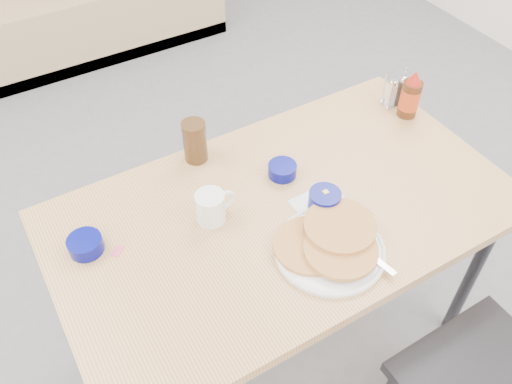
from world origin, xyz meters
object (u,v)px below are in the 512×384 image
pancake_plate (330,245)px  condiment_caddy (396,92)px  butter_bowl (282,170)px  coffee_mug (212,207)px  syrup_bottle (410,96)px  creamer_bowl (86,245)px  grits_setting (324,202)px  dining_table (284,222)px  amber_tumbler (195,141)px

pancake_plate → condiment_caddy: 0.76m
butter_bowl → coffee_mug: bearing=-169.6°
syrup_bottle → coffee_mug: bearing=-174.0°
creamer_bowl → butter_bowl: (0.64, -0.02, -0.00)m
grits_setting → butter_bowl: (-0.03, 0.19, -0.01)m
grits_setting → coffee_mug: bearing=156.0°
dining_table → butter_bowl: bearing=60.5°
syrup_bottle → grits_setting: bearing=-156.9°
creamer_bowl → pancake_plate: bearing=-30.6°
pancake_plate → coffee_mug: coffee_mug is taller
grits_setting → condiment_caddy: (0.54, 0.30, 0.01)m
amber_tumbler → condiment_caddy: bearing=-7.2°
grits_setting → amber_tumbler: bearing=120.1°
grits_setting → butter_bowl: 0.19m
pancake_plate → grits_setting: bearing=60.4°
pancake_plate → grits_setting: grits_setting is taller
creamer_bowl → condiment_caddy: size_ratio=0.80×
coffee_mug → syrup_bottle: size_ratio=0.70×
dining_table → grits_setting: grits_setting is taller
condiment_caddy → syrup_bottle: syrup_bottle is taller
amber_tumbler → butter_bowl: bearing=-46.2°
condiment_caddy → syrup_bottle: (-0.01, -0.08, 0.04)m
pancake_plate → amber_tumbler: 0.56m
grits_setting → creamer_bowl: bearing=162.3°
amber_tumbler → dining_table: bearing=-69.1°
coffee_mug → syrup_bottle: (0.83, 0.09, 0.03)m
condiment_caddy → creamer_bowl: bearing=-168.3°
grits_setting → condiment_caddy: 0.62m
butter_bowl → pancake_plate: bearing=-98.5°
dining_table → grits_setting: (0.10, -0.06, 0.09)m
pancake_plate → creamer_bowl: pancake_plate is taller
grits_setting → creamer_bowl: 0.70m
amber_tumbler → condiment_caddy: size_ratio=1.19×
dining_table → creamer_bowl: 0.59m
dining_table → butter_bowl: size_ratio=15.26×
coffee_mug → syrup_bottle: 0.84m
creamer_bowl → condiment_caddy: 1.21m
dining_table → syrup_bottle: (0.63, 0.16, 0.14)m
condiment_caddy → syrup_bottle: bearing=-91.5°
amber_tumbler → coffee_mug: bearing=-106.1°
pancake_plate → syrup_bottle: (0.60, 0.36, 0.06)m
syrup_bottle → condiment_caddy: bearing=81.1°
pancake_plate → condiment_caddy: (0.62, 0.44, 0.02)m
syrup_bottle → creamer_bowl: bearing=-179.5°
condiment_caddy → amber_tumbler: bearing=-179.8°
creamer_bowl → coffee_mug: bearing=-11.9°
coffee_mug → condiment_caddy: (0.85, 0.17, -0.01)m
pancake_plate → coffee_mug: size_ratio=2.50×
dining_table → pancake_plate: 0.22m
creamer_bowl → syrup_bottle: bearing=0.5°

